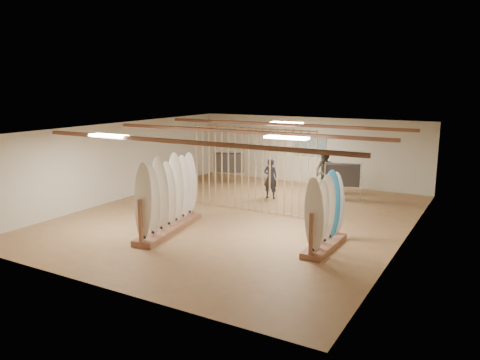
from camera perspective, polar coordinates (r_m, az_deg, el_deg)
The scene contains 16 objects.
floor at distance 14.92m, azimuth 0.00°, elevation -4.52°, with size 12.00×12.00×0.00m, color #A87B51.
ceiling at distance 14.40m, azimuth 0.00°, elevation 6.25°, with size 12.00×12.00×0.00m, color gray.
wall_back at distance 19.97m, azimuth 8.57°, elevation 3.57°, with size 12.00×12.00×0.00m, color silver.
wall_front at distance 9.98m, azimuth -17.37°, elevation -4.90°, with size 12.00×12.00×0.00m, color silver.
wall_left at distance 17.58m, azimuth -14.32°, elevation 2.26°, with size 12.00×12.00×0.00m, color silver.
wall_right at distance 12.93m, azimuth 19.64°, elevation -1.34°, with size 12.00×12.00×0.00m, color silver.
ceiling_slats at distance 14.41m, azimuth 0.00°, elevation 5.93°, with size 9.50×6.12×0.10m, color brown.
light_panels at distance 14.41m, azimuth 0.00°, elevation 6.01°, with size 1.20×0.35×0.06m, color white.
bamboo_partition at distance 15.29m, azimuth 1.48°, elevation 1.26°, with size 4.45×0.05×2.78m.
poster at distance 19.92m, azimuth 8.57°, elevation 4.14°, with size 1.40×0.03×0.90m, color teal.
rack_left at distance 13.45m, azimuth -8.69°, elevation -3.21°, with size 1.08×3.12×2.14m.
rack_right at distance 12.14m, azimuth 10.34°, elevation -5.23°, with size 0.54×2.06×1.96m.
clothing_rack_a at distance 19.62m, azimuth -1.37°, elevation 2.11°, with size 1.24×0.77×1.40m.
clothing_rack_b at distance 17.38m, azimuth 12.44°, elevation 0.58°, with size 1.25×0.64×1.39m.
shopper_a at distance 17.18m, azimuth 3.76°, elevation 0.53°, with size 0.62×0.42×1.71m, color #26272E.
shopper_b at distance 18.00m, azimuth 10.28°, elevation 1.24°, with size 0.93×0.72×1.93m, color #313026.
Camera 1 is at (7.10, -12.46, 4.14)m, focal length 35.00 mm.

